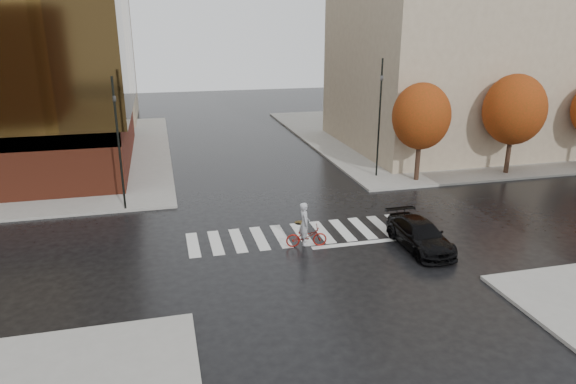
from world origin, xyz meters
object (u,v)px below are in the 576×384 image
object	(u,v)px
cyclist	(306,232)
traffic_light_nw	(118,135)
sedan	(420,235)
traffic_light_ne	(380,110)
fire_hydrant	(119,183)

from	to	relation	value
cyclist	traffic_light_nw	bearing A→B (deg)	57.19
cyclist	traffic_light_nw	xyz separation A→B (m)	(-8.67, 7.30, 3.64)
sedan	traffic_light_ne	bearing A→B (deg)	75.81
cyclist	traffic_light_nw	distance (m)	11.90
traffic_light_ne	sedan	bearing A→B (deg)	61.19
cyclist	sedan	bearing A→B (deg)	-98.35
traffic_light_ne	cyclist	bearing A→B (deg)	35.97
sedan	cyclist	xyz separation A→B (m)	(-5.25, 1.47, 0.10)
sedan	traffic_light_ne	distance (m)	12.46
sedan	fire_hydrant	distance (m)	19.11
sedan	traffic_light_nw	distance (m)	16.87
cyclist	fire_hydrant	distance (m)	14.36
sedan	traffic_light_nw	world-z (taller)	traffic_light_nw
cyclist	traffic_light_ne	distance (m)	13.39
sedan	traffic_light_ne	world-z (taller)	traffic_light_ne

